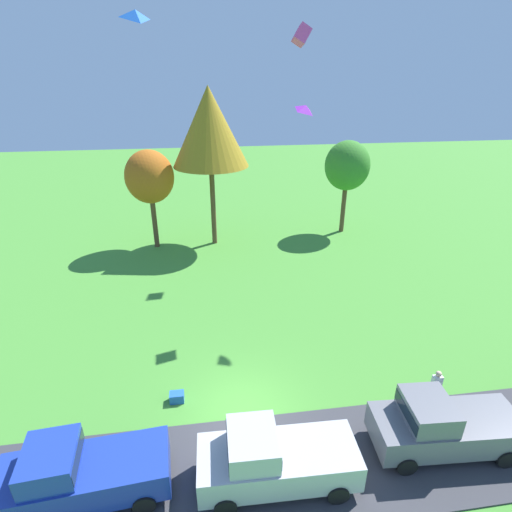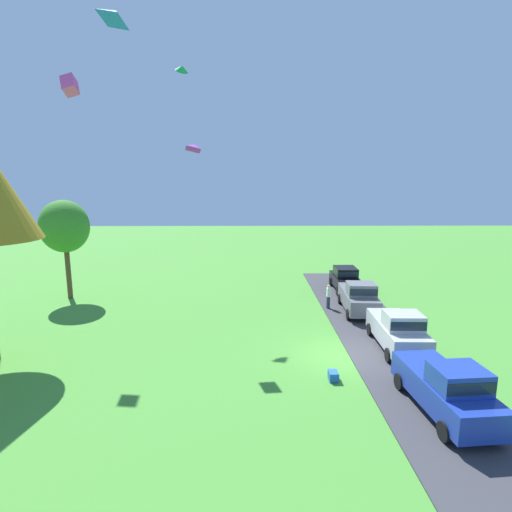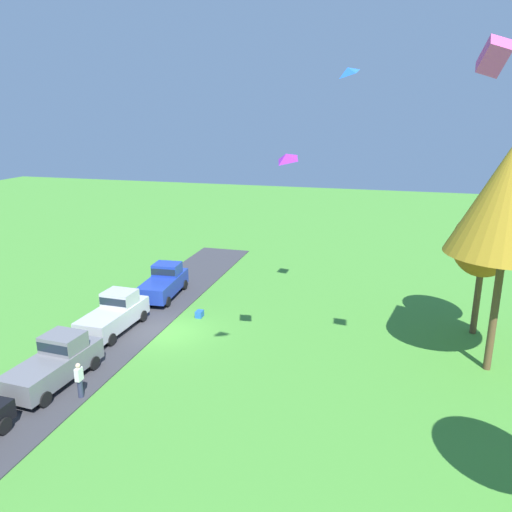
% 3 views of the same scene
% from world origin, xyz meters
% --- Properties ---
extents(ground_plane, '(120.00, 120.00, 0.00)m').
position_xyz_m(ground_plane, '(0.00, 0.00, 0.00)').
color(ground_plane, '#478E33').
extents(pavement_strip, '(36.00, 4.40, 0.06)m').
position_xyz_m(pavement_strip, '(0.00, -2.71, 0.03)').
color(pavement_strip, '#38383D').
rests_on(pavement_strip, ground).
extents(car_pickup_mid_row, '(5.13, 2.35, 2.14)m').
position_xyz_m(car_pickup_mid_row, '(-5.26, -2.83, 1.11)').
color(car_pickup_mid_row, '#1E389E').
rests_on(car_pickup_mid_row, ground).
extents(car_pickup_by_flagpole, '(5.05, 2.16, 2.14)m').
position_xyz_m(car_pickup_by_flagpole, '(0.60, -3.15, 1.11)').
color(car_pickup_by_flagpole, '#B7B7BC').
rests_on(car_pickup_by_flagpole, ground).
extents(car_pickup_far_end, '(5.11, 2.29, 2.14)m').
position_xyz_m(car_pickup_far_end, '(6.54, -2.70, 1.11)').
color(car_pickup_far_end, slate).
rests_on(car_pickup_far_end, ground).
extents(car_sedan_near_entrance, '(4.42, 2.00, 1.84)m').
position_xyz_m(car_sedan_near_entrance, '(12.06, -3.09, 1.04)').
color(car_sedan_near_entrance, black).
rests_on(car_sedan_near_entrance, ground).
extents(person_watching_sky, '(0.36, 0.24, 1.71)m').
position_xyz_m(person_watching_sky, '(7.44, -0.86, 0.88)').
color(person_watching_sky, '#2D334C').
rests_on(person_watching_sky, ground).
extents(tree_center_back, '(3.46, 3.46, 7.31)m').
position_xyz_m(tree_center_back, '(10.25, 17.97, 5.37)').
color(tree_center_back, brown).
rests_on(tree_center_back, ground).
extents(cooler_box, '(0.56, 0.40, 0.40)m').
position_xyz_m(cooler_box, '(-2.53, 0.80, 0.20)').
color(cooler_box, blue).
rests_on(cooler_box, ground).
extents(kite_delta_high_left, '(1.28, 1.26, 0.81)m').
position_xyz_m(kite_delta_high_left, '(10.37, 9.11, 16.19)').
color(kite_delta_high_left, green).
extents(kite_diamond_topmost, '(1.40, 1.37, 0.67)m').
position_xyz_m(kite_diamond_topmost, '(-3.45, 9.09, 14.28)').
color(kite_diamond_topmost, blue).
extents(kite_diamond_mid_center, '(1.20, 1.22, 0.54)m').
position_xyz_m(kite_diamond_mid_center, '(3.97, 7.51, 10.45)').
color(kite_diamond_mid_center, purple).
extents(kite_box_near_flag, '(1.20, 1.05, 1.40)m').
position_xyz_m(kite_box_near_flag, '(5.38, 14.68, 13.97)').
color(kite_box_near_flag, '#EA4C9E').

